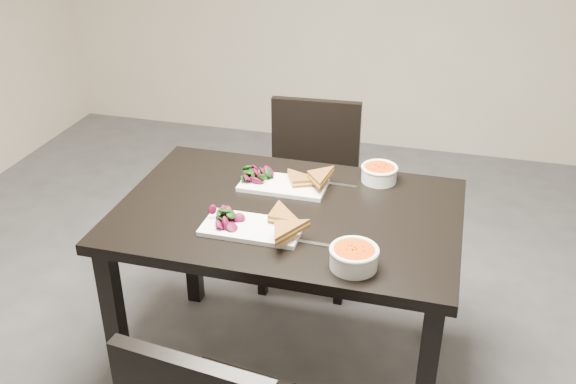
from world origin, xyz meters
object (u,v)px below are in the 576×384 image
(plate_far, at_px, (283,185))
(soup_bowl_far, at_px, (379,172))
(chair_far, at_px, (311,182))
(table, at_px, (288,233))
(soup_bowl_near, at_px, (354,256))
(plate_near, at_px, (252,228))

(plate_far, height_order, soup_bowl_far, soup_bowl_far)
(chair_far, xyz_separation_m, plate_far, (0.02, -0.57, 0.27))
(chair_far, height_order, soup_bowl_far, chair_far)
(plate_far, bearing_deg, chair_far, 92.34)
(chair_far, relative_size, plate_far, 2.65)
(table, relative_size, soup_bowl_far, 8.58)
(soup_bowl_near, relative_size, soup_bowl_far, 1.09)
(soup_bowl_near, distance_m, plate_far, 0.56)
(plate_near, bearing_deg, soup_bowl_near, -18.21)
(plate_near, relative_size, plate_far, 1.03)
(table, xyz_separation_m, plate_near, (-0.08, -0.17, 0.11))
(chair_far, distance_m, plate_near, 0.93)
(chair_far, relative_size, soup_bowl_near, 5.60)
(table, relative_size, soup_bowl_near, 7.90)
(chair_far, distance_m, plate_far, 0.63)
(plate_near, height_order, plate_far, same)
(plate_near, distance_m, soup_bowl_far, 0.59)
(chair_far, bearing_deg, table, -87.07)
(table, bearing_deg, chair_far, 96.66)
(soup_bowl_near, bearing_deg, plate_near, 161.79)
(plate_far, bearing_deg, plate_near, -93.15)
(plate_near, bearing_deg, plate_far, 86.85)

